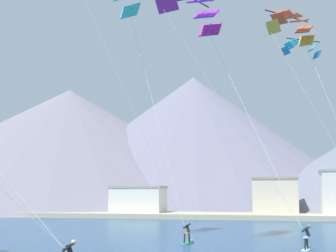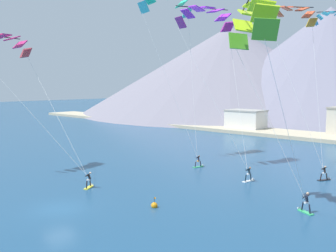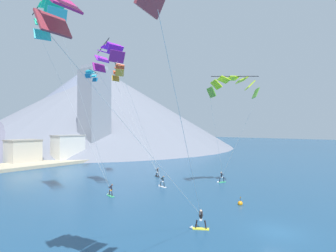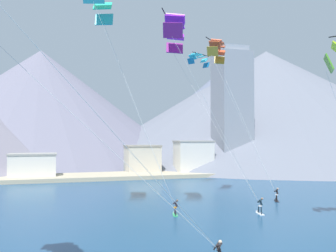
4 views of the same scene
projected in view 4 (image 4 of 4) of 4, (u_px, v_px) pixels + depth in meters
kitesurfer_near_lead at (175, 210)px, 36.81m from camera, size 0.81×1.78×1.63m
kitesurfer_mid_center at (277, 197)px, 44.74m from camera, size 1.16×1.73×1.69m
kitesurfer_far_right at (260, 209)px, 37.38m from camera, size 0.75×1.79×1.71m
parafoil_kite_mid_center at (218, 50)px, 47.04m from camera, size 7.98×6.63×18.47m
parafoil_kite_far_right at (175, 30)px, 38.03m from camera, size 10.08×7.86×18.40m
parafoil_kite_distant_high_outer at (199, 58)px, 56.45m from camera, size 4.36×3.47×1.80m
shoreline_strip at (124, 176)px, 70.75m from camera, size 180.00×10.00×0.70m
shore_building_harbour_front at (33, 166)px, 67.18m from camera, size 8.32×5.41×4.73m
shore_building_promenade_mid at (142, 160)px, 76.15m from camera, size 6.88×6.10×6.00m
shore_building_quay_east at (194, 157)px, 76.28m from camera, size 7.56×4.97×6.94m
shore_building_quay_west at (264, 160)px, 84.64m from camera, size 5.65×5.60×4.94m
highrise_tower at (232, 111)px, 81.21m from camera, size 7.00×7.00×27.22m
mountain_peak_west_ridge at (236, 109)px, 125.97m from camera, size 80.42×80.42×34.34m
mountain_peak_east_shoulder at (40, 106)px, 116.36m from camera, size 91.89×91.89×34.78m
mountain_peak_far_spur at (266, 105)px, 126.19m from camera, size 122.69×122.69×36.70m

